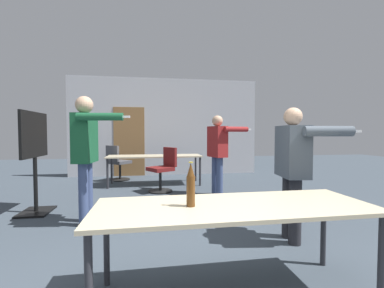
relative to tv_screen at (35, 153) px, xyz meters
The scene contains 10 objects.
back_wall 4.18m from the tv_screen, 56.84° to the left, with size 5.69×0.12×2.94m.
conference_table_near 3.54m from the tv_screen, 45.81° to the right, with size 2.13×0.75×0.73m.
conference_table_far 2.77m from the tv_screen, 45.72° to the left, with size 2.29×0.74×0.73m.
tv_screen is the anchor object (origin of this frame).
person_near_casual 1.14m from the tv_screen, 34.77° to the right, with size 0.79×0.69×1.79m.
person_right_polo 3.85m from the tv_screen, 25.22° to the right, with size 0.73×0.75×1.58m.
person_center_tall 3.25m from the tv_screen, 11.66° to the left, with size 0.86×0.61×1.64m.
office_chair_far_right 2.47m from the tv_screen, 29.95° to the left, with size 0.68×0.65×0.96m.
office_chair_mid_tucked 2.89m from the tv_screen, 70.50° to the left, with size 0.68×0.69×0.95m.
beer_bottle 3.29m from the tv_screen, 49.98° to the right, with size 0.07×0.07×0.34m.
Camera 1 is at (-0.48, -1.50, 1.28)m, focal length 24.00 mm.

